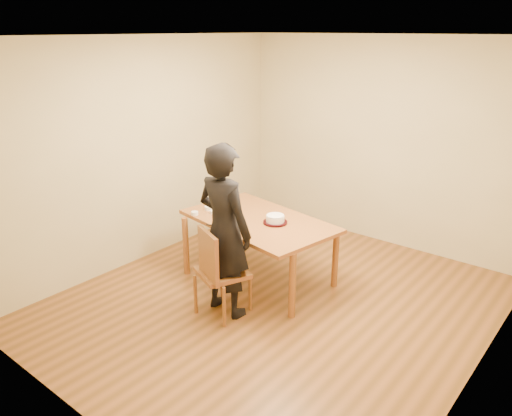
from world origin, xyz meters
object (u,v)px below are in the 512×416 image
Objects in this scene: dining_table at (259,221)px; dining_chair at (222,272)px; person at (224,231)px; cake at (275,219)px; cake_plate at (275,222)px.

dining_table is 0.84m from dining_chair.
cake is at bearing -92.06° from person.
dining_table is 8.42× the size of cake.
dining_chair is at bearing 92.67° from person.
dining_chair is (0.15, -0.78, -0.28)m from dining_table.
dining_chair is 0.87m from cake.
person reaches higher than dining_chair.
cake_plate is at bearing 0.00° from cake.
cake_plate is (0.06, 0.80, 0.31)m from dining_chair.
dining_table reaches higher than dining_chair.
cake is (0.21, 0.02, 0.07)m from dining_table.
cake is (0.00, 0.00, 0.04)m from cake_plate.
person is (-0.06, -0.75, 0.13)m from cake_plate.
dining_table is 6.34× the size of cake_plate.
cake_plate reaches higher than dining_table.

